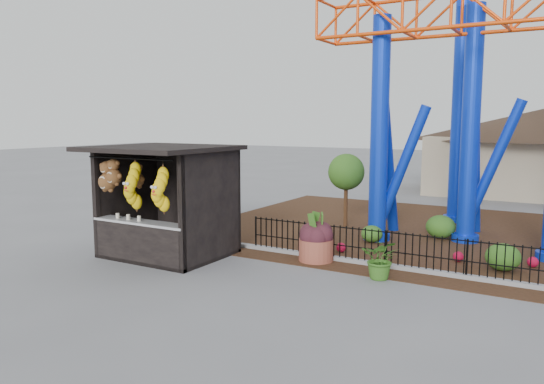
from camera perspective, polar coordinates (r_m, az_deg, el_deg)
The scene contains 10 objects.
ground at distance 12.87m, azimuth -4.34°, elevation -9.57°, with size 120.00×120.00×0.00m, color slate.
mulch_bed at distance 18.73m, azimuth 20.48°, elevation -4.53°, with size 18.00×12.00×0.02m, color #331E11.
curb at distance 13.95m, azimuth 16.87°, elevation -8.26°, with size 18.00×0.18×0.12m, color gray.
prize_booth at distance 15.06m, azimuth -11.89°, elevation -1.20°, with size 3.50×3.40×3.12m.
picket_fence at distance 13.67m, azimuth 20.64°, elevation -6.84°, with size 12.20×0.06×1.00m, color black, non-canonical shape.
roller_coaster at distance 18.60m, azimuth 25.07°, elevation 15.11°, with size 11.00×6.37×10.82m.
terracotta_planter at distance 14.59m, azimuth 4.76°, elevation -6.23°, with size 0.94×0.94×0.62m, color #9A4A38.
planter_foliage at distance 14.45m, azimuth 4.79°, elevation -3.81°, with size 0.70×0.70×0.64m, color #37161D.
potted_plant at distance 13.15m, azimuth 11.68°, elevation -7.06°, with size 0.90×0.78×1.00m, color #285E1B.
landscaping at distance 16.50m, azimuth 20.76°, elevation -5.00°, with size 7.71×3.98×0.75m.
Camera 1 is at (7.02, -10.09, 3.81)m, focal length 35.00 mm.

